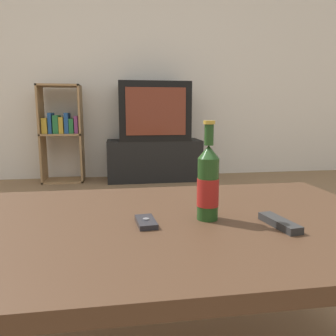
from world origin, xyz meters
name	(u,v)px	position (x,y,z in m)	size (l,w,h in m)	color
back_wall	(126,64)	(0.00, 3.02, 1.30)	(8.00, 0.05, 2.60)	silver
coffee_table	(159,238)	(0.00, 0.00, 0.40)	(1.38, 0.81, 0.46)	#422B1C
tv_stand	(154,160)	(0.29, 2.74, 0.23)	(1.04, 0.41, 0.45)	black
television	(154,111)	(0.29, 2.74, 0.77)	(0.76, 0.43, 0.63)	black
bookshelf	(62,130)	(-0.71, 2.81, 0.56)	(0.44, 0.30, 1.05)	#99754C
beer_bottle	(208,183)	(0.14, -0.01, 0.56)	(0.06, 0.06, 0.28)	#1E4219
cell_phone	(146,222)	(-0.04, -0.03, 0.47)	(0.06, 0.10, 0.02)	#232328
remote_control	(280,223)	(0.32, -0.10, 0.47)	(0.06, 0.15, 0.02)	#282828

